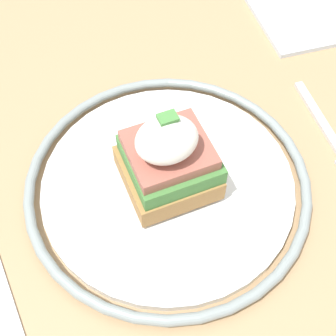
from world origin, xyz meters
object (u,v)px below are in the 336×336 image
(plate, at_px, (168,184))
(sandwich, at_px, (168,160))
(fork, at_px, (331,138))
(napkin, at_px, (308,17))

(plate, xyz_separation_m, sandwich, (0.00, 0.00, 0.04))
(plate, height_order, fork, plate)
(plate, distance_m, fork, 0.18)
(plate, xyz_separation_m, napkin, (-0.27, -0.17, -0.00))
(napkin, bearing_deg, sandwich, 32.80)
(sandwich, bearing_deg, plate, -90.71)
(fork, xyz_separation_m, napkin, (-0.08, -0.18, 0.00))
(plate, relative_size, sandwich, 3.00)
(plate, xyz_separation_m, fork, (-0.18, 0.01, -0.01))
(sandwich, height_order, napkin, sandwich)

